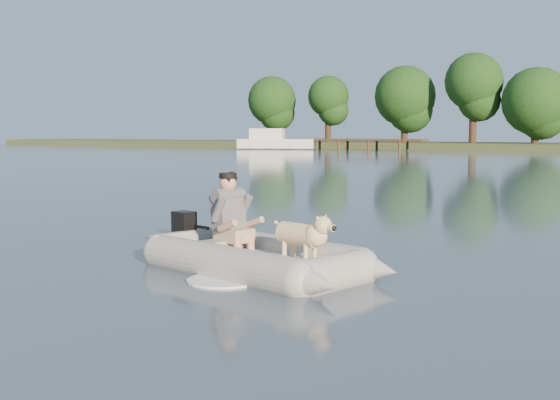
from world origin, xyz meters
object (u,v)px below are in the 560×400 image
Objects in this scene: dog at (299,239)px; cabin_cruiser at (277,139)px; dinghy at (261,229)px; man at (229,210)px; dock at (334,144)px.

cabin_cruiser is at bearing 135.20° from dog.
dog is at bearing 4.57° from dinghy.
dog is (1.21, -0.26, -0.24)m from man.
dock is 58.07m from dog.
cabin_cruiser is at bearing 134.76° from dinghy.
cabin_cruiser is at bearing -162.96° from dock.
man is 0.13× the size of cabin_cruiser.
dinghy is at bearing -4.24° from man.
dog is at bearing 0.00° from man.
dinghy is at bearing -81.83° from cabin_cruiser.
man is (25.84, -51.13, 0.19)m from dock.
dog is at bearing -62.24° from dock.
dock is 5.58m from cabin_cruiser.
dock is 21.09× the size of dog.
man is 1.26m from dog.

